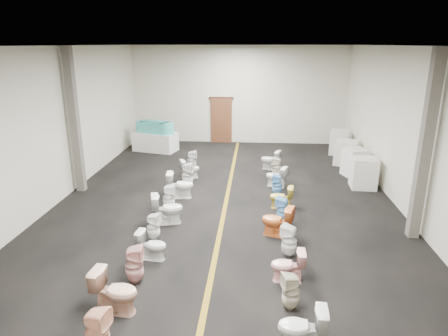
{
  "coord_description": "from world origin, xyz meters",
  "views": [
    {
      "loc": [
        0.83,
        -10.77,
        4.55
      ],
      "look_at": [
        -0.11,
        1.0,
        0.86
      ],
      "focal_mm": 32.0,
      "sensor_mm": 36.0,
      "label": 1
    }
  ],
  "objects_px": {
    "display_table": "(155,142)",
    "toilet_left_1": "(97,332)",
    "appliance_crate_b": "(355,162)",
    "toilet_right_9": "(276,176)",
    "toilet_left_2": "(115,291)",
    "toilet_left_4": "(152,245)",
    "toilet_left_3": "(134,265)",
    "toilet_left_7": "(169,197)",
    "toilet_left_10": "(190,169)",
    "toilet_right_7": "(281,197)",
    "toilet_right_4": "(289,241)",
    "toilet_right_1": "(302,328)",
    "toilet_left_8": "(180,185)",
    "toilet_right_2": "(291,291)",
    "toilet_right_8": "(277,185)",
    "toilet_right_6": "(282,210)",
    "toilet_left_5": "(153,227)",
    "toilet_left_11": "(192,160)",
    "toilet_right_5": "(277,221)",
    "toilet_right_3": "(288,266)",
    "toilet_right_11": "(270,160)",
    "toilet_left_9": "(187,175)",
    "toilet_right_10": "(277,168)",
    "appliance_crate_d": "(339,142)",
    "appliance_crate_c": "(346,153)",
    "bathtub": "(155,127)",
    "toilet_left_6": "(167,209)",
    "appliance_crate_a": "(363,173)"
  },
  "relations": [
    {
      "from": "toilet_left_11",
      "to": "toilet_right_6",
      "type": "relative_size",
      "value": 1.06
    },
    {
      "from": "display_table",
      "to": "toilet_left_5",
      "type": "height_order",
      "value": "display_table"
    },
    {
      "from": "toilet_right_4",
      "to": "toilet_right_6",
      "type": "bearing_deg",
      "value": -155.42
    },
    {
      "from": "toilet_left_2",
      "to": "toilet_left_4",
      "type": "relative_size",
      "value": 1.24
    },
    {
      "from": "toilet_right_1",
      "to": "toilet_right_6",
      "type": "distance_m",
      "value": 4.63
    },
    {
      "from": "toilet_left_6",
      "to": "toilet_left_9",
      "type": "height_order",
      "value": "toilet_left_9"
    },
    {
      "from": "toilet_left_8",
      "to": "toilet_right_7",
      "type": "bearing_deg",
      "value": -107.69
    },
    {
      "from": "display_table",
      "to": "toilet_left_1",
      "type": "height_order",
      "value": "display_table"
    },
    {
      "from": "toilet_left_11",
      "to": "toilet_right_5",
      "type": "bearing_deg",
      "value": -145.74
    },
    {
      "from": "appliance_crate_a",
      "to": "toilet_left_8",
      "type": "xyz_separation_m",
      "value": [
        -5.83,
        -1.39,
        -0.09
      ]
    },
    {
      "from": "bathtub",
      "to": "toilet_left_4",
      "type": "height_order",
      "value": "bathtub"
    },
    {
      "from": "toilet_right_2",
      "to": "toilet_left_7",
      "type": "bearing_deg",
      "value": -159.53
    },
    {
      "from": "toilet_left_10",
      "to": "toilet_right_7",
      "type": "distance_m",
      "value": 3.93
    },
    {
      "from": "toilet_left_7",
      "to": "toilet_right_4",
      "type": "height_order",
      "value": "toilet_right_4"
    },
    {
      "from": "display_table",
      "to": "toilet_right_9",
      "type": "xyz_separation_m",
      "value": [
        5.12,
        -4.28,
        -0.06
      ]
    },
    {
      "from": "appliance_crate_b",
      "to": "toilet_right_9",
      "type": "bearing_deg",
      "value": -154.14
    },
    {
      "from": "toilet_right_6",
      "to": "toilet_left_1",
      "type": "bearing_deg",
      "value": -8.2
    },
    {
      "from": "toilet_left_10",
      "to": "appliance_crate_c",
      "type": "bearing_deg",
      "value": -92.68
    },
    {
      "from": "toilet_left_7",
      "to": "toilet_right_10",
      "type": "xyz_separation_m",
      "value": [
        3.21,
        3.11,
        -0.0
      ]
    },
    {
      "from": "toilet_right_7",
      "to": "toilet_right_3",
      "type": "bearing_deg",
      "value": 6.33
    },
    {
      "from": "bathtub",
      "to": "toilet_left_7",
      "type": "bearing_deg",
      "value": -51.93
    },
    {
      "from": "toilet_right_1",
      "to": "toilet_left_8",
      "type": "bearing_deg",
      "value": -151.12
    },
    {
      "from": "appliance_crate_d",
      "to": "toilet_left_8",
      "type": "relative_size",
      "value": 1.26
    },
    {
      "from": "toilet_left_9",
      "to": "toilet_left_11",
      "type": "distance_m",
      "value": 1.88
    },
    {
      "from": "toilet_left_10",
      "to": "toilet_right_7",
      "type": "bearing_deg",
      "value": -151.99
    },
    {
      "from": "toilet_left_1",
      "to": "toilet_left_9",
      "type": "relative_size",
      "value": 0.97
    },
    {
      "from": "appliance_crate_a",
      "to": "toilet_right_10",
      "type": "height_order",
      "value": "appliance_crate_a"
    },
    {
      "from": "toilet_right_1",
      "to": "toilet_left_5",
      "type": "bearing_deg",
      "value": -134.1
    },
    {
      "from": "toilet_right_7",
      "to": "toilet_left_2",
      "type": "bearing_deg",
      "value": -25.12
    },
    {
      "from": "toilet_left_9",
      "to": "toilet_right_4",
      "type": "height_order",
      "value": "toilet_left_9"
    },
    {
      "from": "toilet_right_8",
      "to": "toilet_left_10",
      "type": "bearing_deg",
      "value": -111.14
    },
    {
      "from": "toilet_left_3",
      "to": "toilet_right_3",
      "type": "relative_size",
      "value": 1.18
    },
    {
      "from": "display_table",
      "to": "toilet_right_2",
      "type": "height_order",
      "value": "display_table"
    },
    {
      "from": "toilet_left_11",
      "to": "toilet_right_6",
      "type": "height_order",
      "value": "toilet_left_11"
    },
    {
      "from": "toilet_left_9",
      "to": "toilet_right_8",
      "type": "height_order",
      "value": "toilet_left_9"
    },
    {
      "from": "appliance_crate_d",
      "to": "toilet_left_2",
      "type": "relative_size",
      "value": 1.26
    },
    {
      "from": "toilet_left_3",
      "to": "toilet_left_7",
      "type": "bearing_deg",
      "value": -5.31
    },
    {
      "from": "toilet_left_2",
      "to": "toilet_right_10",
      "type": "height_order",
      "value": "toilet_left_2"
    },
    {
      "from": "appliance_crate_c",
      "to": "toilet_right_8",
      "type": "bearing_deg",
      "value": -128.3
    },
    {
      "from": "toilet_right_4",
      "to": "display_table",
      "type": "bearing_deg",
      "value": -126.24
    },
    {
      "from": "toilet_left_3",
      "to": "toilet_right_3",
      "type": "bearing_deg",
      "value": -91.25
    },
    {
      "from": "toilet_right_6",
      "to": "toilet_right_3",
      "type": "bearing_deg",
      "value": 22.06
    },
    {
      "from": "toilet_right_2",
      "to": "toilet_right_11",
      "type": "bearing_deg",
      "value": 165.08
    },
    {
      "from": "toilet_right_2",
      "to": "toilet_right_1",
      "type": "bearing_deg",
      "value": -10.56
    },
    {
      "from": "toilet_left_11",
      "to": "appliance_crate_c",
      "type": "bearing_deg",
      "value": -73.76
    },
    {
      "from": "toilet_right_4",
      "to": "toilet_right_5",
      "type": "height_order",
      "value": "toilet_right_5"
    },
    {
      "from": "bathtub",
      "to": "toilet_left_9",
      "type": "distance_m",
      "value": 5.09
    },
    {
      "from": "toilet_left_6",
      "to": "toilet_right_3",
      "type": "relative_size",
      "value": 1.2
    },
    {
      "from": "toilet_right_10",
      "to": "toilet_right_11",
      "type": "bearing_deg",
      "value": -149.39
    },
    {
      "from": "appliance_crate_d",
      "to": "toilet_left_4",
      "type": "distance_m",
      "value": 10.93
    }
  ]
}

